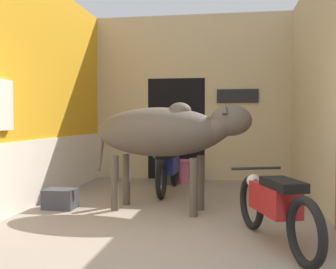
# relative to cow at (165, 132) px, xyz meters

# --- Properties ---
(ground_plane) EXTENTS (30.00, 30.00, 0.00)m
(ground_plane) POSITION_rel_cow_xyz_m (0.09, -1.99, -1.10)
(ground_plane) COLOR gray
(wall_left_shopfront) EXTENTS (0.25, 4.88, 3.47)m
(wall_left_shopfront) POSITION_rel_cow_xyz_m (-2.05, 0.44, 0.58)
(wall_left_shopfront) COLOR orange
(wall_left_shopfront) RESTS_ON ground_plane
(wall_back_with_doorway) EXTENTS (4.11, 0.93, 3.47)m
(wall_back_with_doorway) POSITION_rel_cow_xyz_m (-0.04, 3.17, 0.36)
(wall_back_with_doorway) COLOR #C6B289
(wall_back_with_doorway) RESTS_ON ground_plane
(wall_right_with_door) EXTENTS (0.22, 4.88, 3.47)m
(wall_right_with_door) POSITION_rel_cow_xyz_m (2.23, 0.40, 0.62)
(wall_right_with_door) COLOR #C6B289
(wall_right_with_door) RESTS_ON ground_plane
(cow) EXTENTS (2.27, 1.01, 1.51)m
(cow) POSITION_rel_cow_xyz_m (0.00, 0.00, 0.00)
(cow) COLOR #4C4238
(cow) RESTS_ON ground_plane
(motorcycle_near) EXTENTS (0.76, 1.79, 0.74)m
(motorcycle_near) POSITION_rel_cow_xyz_m (1.33, -1.34, -0.68)
(motorcycle_near) COLOR black
(motorcycle_near) RESTS_ON ground_plane
(motorcycle_far) EXTENTS (0.58, 1.91, 0.75)m
(motorcycle_far) POSITION_rel_cow_xyz_m (-0.16, 1.39, -0.67)
(motorcycle_far) COLOR black
(motorcycle_far) RESTS_ON ground_plane
(shopkeeper_seated) EXTENTS (0.45, 0.34, 1.21)m
(shopkeeper_seated) POSITION_rel_cow_xyz_m (-0.37, 2.24, -0.46)
(shopkeeper_seated) COLOR #3D3842
(shopkeeper_seated) RESTS_ON ground_plane
(plastic_stool) EXTENTS (0.36, 0.36, 0.47)m
(plastic_stool) POSITION_rel_cow_xyz_m (-0.02, 2.40, -0.85)
(plastic_stool) COLOR #DB6093
(plastic_stool) RESTS_ON ground_plane
(crate) EXTENTS (0.44, 0.32, 0.28)m
(crate) POSITION_rel_cow_xyz_m (-1.50, -0.10, -0.96)
(crate) COLOR #38383D
(crate) RESTS_ON ground_plane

